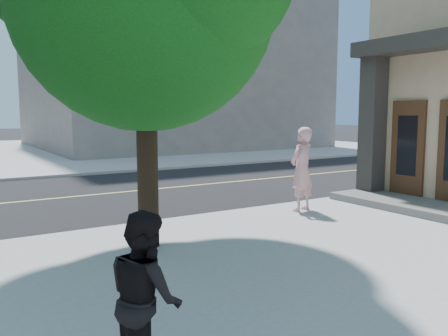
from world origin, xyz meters
TOP-DOWN VIEW (x-y plane):
  - sidewalk_ne at (13.50, 21.50)m, footprint 29.00×25.00m
  - filler_ne at (14.00, 22.00)m, footprint 18.00×16.00m
  - man_on_phone at (6.67, -0.98)m, footprint 0.85×0.67m
  - pedestrian at (0.65, -5.77)m, footprint 0.61×0.77m

SIDE VIEW (x-z plane):
  - sidewalk_ne at x=13.50m, z-range 0.00..0.12m
  - pedestrian at x=0.65m, z-range 0.12..1.67m
  - man_on_phone at x=6.67m, z-range 0.12..2.16m
  - filler_ne at x=14.00m, z-range 0.12..14.12m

